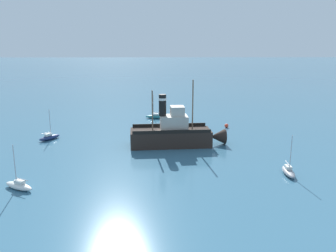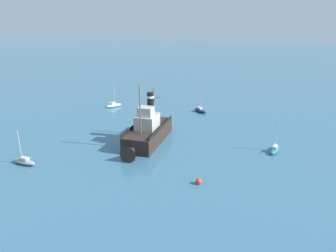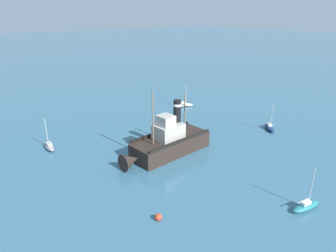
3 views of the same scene
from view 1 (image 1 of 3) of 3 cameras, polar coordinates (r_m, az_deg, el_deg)
ground_plane at (r=53.03m, az=-0.40°, el=-3.41°), size 600.00×600.00×0.00m
old_tugboat at (r=53.51m, az=1.07°, el=-1.22°), size 5.24×14.60×9.90m
sailboat_teal at (r=72.54m, az=-2.12°, el=1.55°), size 1.70×3.93×4.90m
sailboat_grey at (r=44.61m, az=18.76°, el=-6.88°), size 3.85×1.30×4.90m
sailboat_white at (r=41.51m, az=-22.81°, el=-8.78°), size 2.84×3.85×4.90m
sailboat_navy at (r=59.97m, az=-18.49°, el=-1.70°), size 3.71×3.13×4.90m
mooring_buoy at (r=65.68m, az=9.36°, el=0.06°), size 0.72×0.72×0.72m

